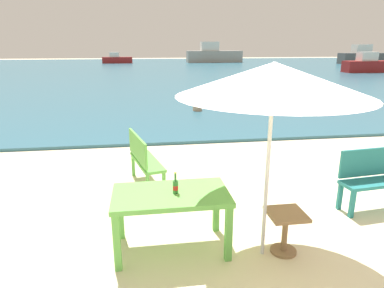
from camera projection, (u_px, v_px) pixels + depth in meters
The scene contains 13 objects.
ground_plane at pixel (281, 260), 4.07m from camera, with size 120.00×120.00×0.00m, color beige.
sea_water at pixel (157, 70), 32.52m from camera, with size 120.00×50.00×0.08m, color #2D6075.
picnic_table_green at pixel (171, 201), 4.13m from camera, with size 1.40×0.80×0.76m.
beer_bottle_amber at pixel (176, 186), 4.07m from camera, with size 0.07×0.07×0.26m.
patio_umbrella at pixel (274, 80), 3.60m from camera, with size 2.10×2.10×2.30m.
side_table_wood at pixel (285, 226), 4.14m from camera, with size 0.44×0.44×0.54m.
bench_teal_center at pixel (376, 175), 5.24m from camera, with size 1.23×0.48×0.95m.
bench_green_left at pixel (143, 157), 6.06m from camera, with size 0.63×1.25×0.95m.
swimmer_person at pixel (197, 106), 12.69m from camera, with size 0.34×0.34×0.41m.
boat_ferry at pixel (364, 57), 42.05m from camera, with size 6.33×1.73×2.30m.
boat_cargo_ship at pixel (117, 59), 43.39m from camera, with size 3.73×1.02×1.36m.
boat_fishing_trawler at pixel (213, 55), 45.42m from camera, with size 7.28×1.99×2.65m.
boat_tanker at pixel (370, 65), 29.66m from camera, with size 4.72×1.29×1.71m.
Camera 1 is at (-1.57, -3.32, 2.48)m, focal length 31.93 mm.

